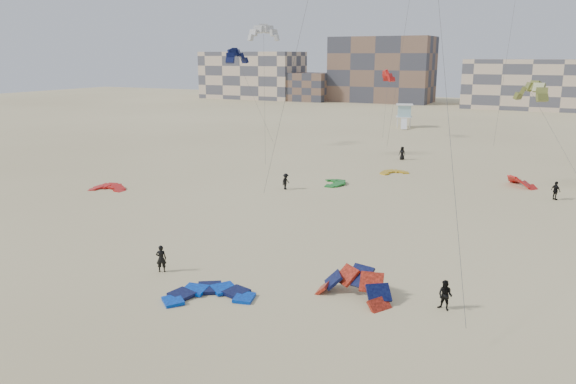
% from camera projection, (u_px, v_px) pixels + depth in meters
% --- Properties ---
extents(ground, '(320.00, 320.00, 0.00)m').
position_uv_depth(ground, '(179.00, 292.00, 31.27)').
color(ground, beige).
rests_on(ground, ground).
extents(kite_ground_blue, '(6.20, 6.26, 0.77)m').
position_uv_depth(kite_ground_blue, '(209.00, 297.00, 30.65)').
color(kite_ground_blue, '#0053F0').
rests_on(kite_ground_blue, ground).
extents(kite_ground_orange, '(5.11, 5.13, 4.24)m').
position_uv_depth(kite_ground_orange, '(353.00, 297.00, 30.61)').
color(kite_ground_orange, red).
rests_on(kite_ground_orange, ground).
extents(kite_ground_red, '(4.19, 4.36, 1.52)m').
position_uv_depth(kite_ground_red, '(108.00, 190.00, 55.30)').
color(kite_ground_red, red).
rests_on(kite_ground_red, ground).
extents(kite_ground_green, '(4.42, 4.29, 0.90)m').
position_uv_depth(kite_ground_green, '(334.00, 184.00, 57.76)').
color(kite_ground_green, '#178226').
rests_on(kite_ground_green, ground).
extents(kite_ground_red_far, '(4.89, 4.85, 3.17)m').
position_uv_depth(kite_ground_red_far, '(521.00, 186.00, 56.79)').
color(kite_ground_red_far, red).
rests_on(kite_ground_red_far, ground).
extents(kite_ground_yellow, '(4.25, 4.26, 0.55)m').
position_uv_depth(kite_ground_yellow, '(394.00, 173.00, 62.97)').
color(kite_ground_yellow, gold).
rests_on(kite_ground_yellow, ground).
extents(kitesurfer_main, '(0.74, 0.66, 1.70)m').
position_uv_depth(kitesurfer_main, '(161.00, 259.00, 34.07)').
color(kitesurfer_main, black).
rests_on(kitesurfer_main, ground).
extents(kitesurfer_b, '(0.91, 0.79, 1.61)m').
position_uv_depth(kitesurfer_b, '(445.00, 295.00, 28.94)').
color(kitesurfer_b, black).
rests_on(kitesurfer_b, ground).
extents(kitesurfer_c, '(0.76, 1.12, 1.60)m').
position_uv_depth(kitesurfer_c, '(286.00, 181.00, 55.20)').
color(kitesurfer_c, black).
rests_on(kitesurfer_c, ground).
extents(kitesurfer_d, '(1.03, 0.99, 1.72)m').
position_uv_depth(kitesurfer_d, '(556.00, 191.00, 51.16)').
color(kitesurfer_d, black).
rests_on(kitesurfer_d, ground).
extents(kitesurfer_e, '(0.86, 0.59, 1.69)m').
position_uv_depth(kitesurfer_e, '(402.00, 153.00, 70.96)').
color(kitesurfer_e, black).
rests_on(kitesurfer_e, ground).
extents(kite_fly_grey, '(7.22, 10.93, 15.73)m').
position_uv_depth(kite_fly_grey, '(264.00, 34.00, 68.69)').
color(kite_fly_grey, white).
rests_on(kite_fly_grey, ground).
extents(kite_fly_olive, '(8.32, 8.75, 9.76)m').
position_uv_depth(kite_fly_olive, '(531.00, 93.00, 56.25)').
color(kite_fly_olive, olive).
rests_on(kite_fly_olive, ground).
extents(kite_fly_navy, '(8.08, 4.31, 13.24)m').
position_uv_depth(kite_fly_navy, '(237.00, 57.00, 78.82)').
color(kite_fly_navy, '#0F1A48').
rests_on(kite_fly_navy, ground).
extents(kite_fly_red, '(4.86, 8.62, 10.13)m').
position_uv_depth(kite_fly_red, '(388.00, 77.00, 87.52)').
color(kite_fly_red, red).
rests_on(kite_fly_red, ground).
extents(lifeguard_tower_far, '(3.67, 6.16, 4.22)m').
position_uv_depth(lifeguard_tower_far, '(404.00, 116.00, 103.07)').
color(lifeguard_tower_far, white).
rests_on(lifeguard_tower_far, ground).
extents(condo_west_a, '(30.00, 15.00, 14.00)m').
position_uv_depth(condo_west_a, '(253.00, 75.00, 173.00)').
color(condo_west_a, beige).
rests_on(condo_west_a, ground).
extents(condo_west_b, '(28.00, 14.00, 18.00)m').
position_uv_depth(condo_west_b, '(382.00, 70.00, 158.72)').
color(condo_west_b, brown).
rests_on(condo_west_b, ground).
extents(condo_mid, '(32.00, 16.00, 12.00)m').
position_uv_depth(condo_mid, '(533.00, 84.00, 138.65)').
color(condo_mid, beige).
rests_on(condo_mid, ground).
extents(condo_fill_left, '(12.00, 10.00, 8.00)m').
position_uv_depth(condo_fill_left, '(309.00, 87.00, 163.32)').
color(condo_fill_left, brown).
rests_on(condo_fill_left, ground).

